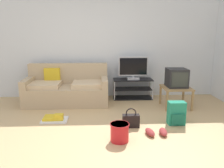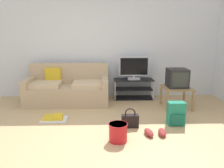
{
  "view_description": "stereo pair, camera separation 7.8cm",
  "coord_description": "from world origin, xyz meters",
  "px_view_note": "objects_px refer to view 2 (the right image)",
  "views": [
    {
      "loc": [
        0.12,
        -3.27,
        1.59
      ],
      "look_at": [
        0.34,
        1.19,
        0.58
      ],
      "focal_mm": 36.39,
      "sensor_mm": 36.0,
      "label": 1
    },
    {
      "loc": [
        0.2,
        -3.27,
        1.59
      ],
      "look_at": [
        0.34,
        1.19,
        0.58
      ],
      "focal_mm": 36.39,
      "sensor_mm": 36.0,
      "label": 2
    }
  ],
  "objects_px": {
    "backpack": "(176,114)",
    "sneakers_pair": "(155,132)",
    "couch": "(68,89)",
    "flat_tv": "(134,68)",
    "tv_stand": "(133,89)",
    "cleaning_bucket": "(118,132)",
    "handbag": "(130,120)",
    "side_table": "(177,90)",
    "floor_tray": "(54,118)",
    "crt_tv": "(177,78)"
  },
  "relations": [
    {
      "from": "flat_tv",
      "to": "cleaning_bucket",
      "type": "distance_m",
      "value": 2.39
    },
    {
      "from": "side_table",
      "to": "flat_tv",
      "type": "bearing_deg",
      "value": 139.45
    },
    {
      "from": "backpack",
      "to": "sneakers_pair",
      "type": "xyz_separation_m",
      "value": [
        -0.45,
        -0.41,
        -0.16
      ]
    },
    {
      "from": "couch",
      "to": "handbag",
      "type": "bearing_deg",
      "value": -48.94
    },
    {
      "from": "handbag",
      "to": "cleaning_bucket",
      "type": "height_order",
      "value": "handbag"
    },
    {
      "from": "couch",
      "to": "floor_tray",
      "type": "bearing_deg",
      "value": -94.34
    },
    {
      "from": "tv_stand",
      "to": "floor_tray",
      "type": "height_order",
      "value": "tv_stand"
    },
    {
      "from": "tv_stand",
      "to": "backpack",
      "type": "bearing_deg",
      "value": -71.97
    },
    {
      "from": "handbag",
      "to": "backpack",
      "type": "bearing_deg",
      "value": 6.14
    },
    {
      "from": "tv_stand",
      "to": "couch",
      "type": "bearing_deg",
      "value": -169.62
    },
    {
      "from": "couch",
      "to": "flat_tv",
      "type": "bearing_deg",
      "value": 9.58
    },
    {
      "from": "side_table",
      "to": "handbag",
      "type": "xyz_separation_m",
      "value": [
        -1.11,
        -1.03,
        -0.27
      ]
    },
    {
      "from": "backpack",
      "to": "cleaning_bucket",
      "type": "bearing_deg",
      "value": -125.09
    },
    {
      "from": "crt_tv",
      "to": "floor_tray",
      "type": "height_order",
      "value": "crt_tv"
    },
    {
      "from": "tv_stand",
      "to": "floor_tray",
      "type": "distance_m",
      "value": 2.19
    },
    {
      "from": "cleaning_bucket",
      "to": "flat_tv",
      "type": "bearing_deg",
      "value": 77.33
    },
    {
      "from": "cleaning_bucket",
      "to": "handbag",
      "type": "bearing_deg",
      "value": 65.12
    },
    {
      "from": "backpack",
      "to": "cleaning_bucket",
      "type": "distance_m",
      "value": 1.21
    },
    {
      "from": "tv_stand",
      "to": "backpack",
      "type": "distance_m",
      "value": 1.77
    },
    {
      "from": "side_table",
      "to": "crt_tv",
      "type": "bearing_deg",
      "value": 90.0
    },
    {
      "from": "backpack",
      "to": "handbag",
      "type": "xyz_separation_m",
      "value": [
        -0.82,
        -0.09,
        -0.08
      ]
    },
    {
      "from": "couch",
      "to": "side_table",
      "type": "relative_size",
      "value": 3.14
    },
    {
      "from": "handbag",
      "to": "cleaning_bucket",
      "type": "xyz_separation_m",
      "value": [
        -0.24,
        -0.51,
        0.03
      ]
    },
    {
      "from": "tv_stand",
      "to": "side_table",
      "type": "xyz_separation_m",
      "value": [
        0.84,
        -0.74,
        0.15
      ]
    },
    {
      "from": "crt_tv",
      "to": "flat_tv",
      "type": "bearing_deg",
      "value": 140.09
    },
    {
      "from": "handbag",
      "to": "flat_tv",
      "type": "bearing_deg",
      "value": 81.18
    },
    {
      "from": "flat_tv",
      "to": "couch",
      "type": "bearing_deg",
      "value": -170.42
    },
    {
      "from": "crt_tv",
      "to": "backpack",
      "type": "bearing_deg",
      "value": -106.97
    },
    {
      "from": "couch",
      "to": "tv_stand",
      "type": "bearing_deg",
      "value": 10.38
    },
    {
      "from": "couch",
      "to": "sneakers_pair",
      "type": "distance_m",
      "value": 2.47
    },
    {
      "from": "couch",
      "to": "cleaning_bucket",
      "type": "xyz_separation_m",
      "value": [
        1.06,
        -1.99,
        -0.18
      ]
    },
    {
      "from": "flat_tv",
      "to": "backpack",
      "type": "bearing_deg",
      "value": -71.74
    },
    {
      "from": "side_table",
      "to": "floor_tray",
      "type": "relative_size",
      "value": 1.26
    },
    {
      "from": "tv_stand",
      "to": "side_table",
      "type": "bearing_deg",
      "value": -41.43
    },
    {
      "from": "tv_stand",
      "to": "flat_tv",
      "type": "distance_m",
      "value": 0.51
    },
    {
      "from": "crt_tv",
      "to": "handbag",
      "type": "xyz_separation_m",
      "value": [
        -1.11,
        -1.04,
        -0.53
      ]
    },
    {
      "from": "side_table",
      "to": "sneakers_pair",
      "type": "bearing_deg",
      "value": -118.64
    },
    {
      "from": "cleaning_bucket",
      "to": "sneakers_pair",
      "type": "xyz_separation_m",
      "value": [
        0.61,
        0.18,
        -0.1
      ]
    },
    {
      "from": "tv_stand",
      "to": "cleaning_bucket",
      "type": "distance_m",
      "value": 2.34
    },
    {
      "from": "tv_stand",
      "to": "flat_tv",
      "type": "xyz_separation_m",
      "value": [
        0.0,
        -0.02,
        0.51
      ]
    },
    {
      "from": "floor_tray",
      "to": "handbag",
      "type": "bearing_deg",
      "value": -14.21
    },
    {
      "from": "flat_tv",
      "to": "handbag",
      "type": "bearing_deg",
      "value": -98.82
    },
    {
      "from": "couch",
      "to": "handbag",
      "type": "distance_m",
      "value": 1.98
    },
    {
      "from": "couch",
      "to": "crt_tv",
      "type": "bearing_deg",
      "value": -10.34
    },
    {
      "from": "side_table",
      "to": "sneakers_pair",
      "type": "distance_m",
      "value": 1.58
    },
    {
      "from": "flat_tv",
      "to": "backpack",
      "type": "distance_m",
      "value": 1.83
    },
    {
      "from": "crt_tv",
      "to": "backpack",
      "type": "distance_m",
      "value": 1.1
    },
    {
      "from": "tv_stand",
      "to": "cleaning_bucket",
      "type": "height_order",
      "value": "tv_stand"
    },
    {
      "from": "crt_tv",
      "to": "cleaning_bucket",
      "type": "relative_size",
      "value": 1.42
    },
    {
      "from": "crt_tv",
      "to": "backpack",
      "type": "xyz_separation_m",
      "value": [
        -0.29,
        -0.96,
        -0.45
      ]
    }
  ]
}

